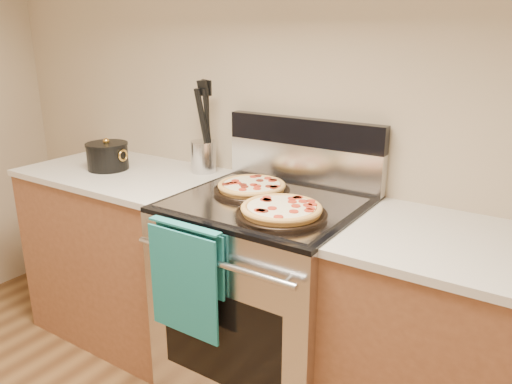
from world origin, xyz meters
The scene contains 17 objects.
wall_back centered at (0.00, 2.00, 1.35)m, with size 4.00×4.00×0.00m, color tan.
range_body centered at (0.00, 1.65, 0.45)m, with size 0.76×0.68×0.90m, color #B7B7BC.
oven_window centered at (0.00, 1.31, 0.45)m, with size 0.56×0.01×0.40m, color black.
cooktop centered at (0.00, 1.65, 0.91)m, with size 0.76×0.68×0.02m, color black.
backsplash_lower centered at (0.00, 1.96, 1.01)m, with size 0.76×0.06×0.18m, color silver.
backsplash_upper centered at (0.00, 1.96, 1.16)m, with size 0.76×0.06×0.12m, color black.
oven_handle centered at (0.00, 1.27, 0.80)m, with size 0.03×0.03×0.70m, color silver.
dish_towel centered at (-0.12, 1.27, 0.70)m, with size 0.32×0.05×0.42m, color #175773, non-canonical shape.
foil_sheet centered at (0.00, 1.62, 0.92)m, with size 0.70×0.55×0.01m, color gray.
cabinet_left centered at (-0.88, 1.68, 0.44)m, with size 1.00×0.62×0.88m, color brown.
countertop_left centered at (-0.88, 1.68, 0.90)m, with size 1.02×0.64×0.03m, color #BDB4A9.
cabinet_right centered at (0.88, 1.68, 0.44)m, with size 1.00×0.62×0.88m, color brown.
countertop_right centered at (0.88, 1.68, 0.90)m, with size 1.02×0.64×0.03m, color #BDB4A9.
pepperoni_pizza_back centered at (-0.11, 1.70, 0.95)m, with size 0.32×0.32×0.04m, color #C58B3C, non-canonical shape.
pepperoni_pizza_front centered at (0.15, 1.52, 0.95)m, with size 0.34×0.34×0.05m, color #C58B3C, non-canonical shape.
utensil_crock centered at (-0.53, 1.89, 0.99)m, with size 0.13×0.13×0.16m, color silver.
saucepan centered at (-0.97, 1.66, 0.97)m, with size 0.21×0.21×0.13m, color black.
Camera 1 is at (1.03, 0.01, 1.58)m, focal length 35.00 mm.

